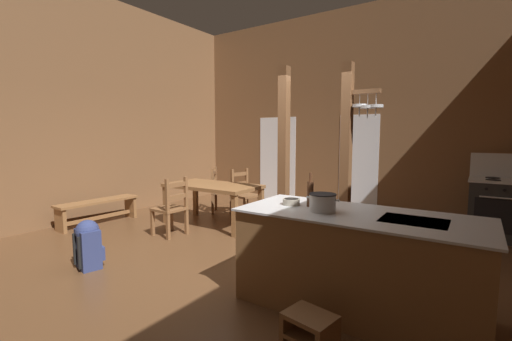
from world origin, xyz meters
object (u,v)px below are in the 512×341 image
object	(u,v)px
mixing_bowl_on_counter	(291,202)
ladderback_chair_near_window	(171,208)
step_stool	(310,330)
ladderback_chair_by_post	(244,194)
bench_along_left_wall	(98,207)
bottle_tall_on_counter	(310,193)
ladderback_chair_at_table_end	(221,191)
stove_range	(510,209)
dining_table	(212,189)
stockpot_on_counter	(323,202)
kitchen_island	(356,261)
backpack	(88,243)

from	to	relation	value
mixing_bowl_on_counter	ladderback_chair_near_window	bearing A→B (deg)	165.66
step_stool	ladderback_chair_by_post	distance (m)	4.32
step_stool	bench_along_left_wall	world-z (taller)	bench_along_left_wall
ladderback_chair_near_window	ladderback_chair_by_post	xyz separation A→B (m)	(0.21, 1.70, 0.00)
step_stool	ladderback_chair_by_post	world-z (taller)	ladderback_chair_by_post
bottle_tall_on_counter	ladderback_chair_at_table_end	bearing A→B (deg)	143.18
stove_range	ladderback_chair_near_window	size ratio (longest dim) A/B	1.39
ladderback_chair_near_window	ladderback_chair_by_post	size ratio (longest dim) A/B	1.00
dining_table	bench_along_left_wall	xyz separation A→B (m)	(-1.76, -1.14, -0.35)
stockpot_on_counter	bottle_tall_on_counter	bearing A→B (deg)	145.99
kitchen_island	bench_along_left_wall	world-z (taller)	kitchen_island
step_stool	dining_table	distance (m)	3.87
kitchen_island	step_stool	world-z (taller)	kitchen_island
mixing_bowl_on_counter	stove_range	bearing A→B (deg)	59.99
step_stool	ladderback_chair_by_post	size ratio (longest dim) A/B	0.43
ladderback_chair_by_post	bottle_tall_on_counter	distance (m)	3.46
ladderback_chair_at_table_end	ladderback_chair_by_post	bearing A→B (deg)	-2.72
kitchen_island	ladderback_chair_near_window	bearing A→B (deg)	168.62
bench_along_left_wall	mixing_bowl_on_counter	world-z (taller)	mixing_bowl_on_counter
ladderback_chair_at_table_end	kitchen_island	bearing A→B (deg)	-33.25
ladderback_chair_at_table_end	bench_along_left_wall	bearing A→B (deg)	-121.81
ladderback_chair_by_post	bottle_tall_on_counter	world-z (taller)	bottle_tall_on_counter
ladderback_chair_by_post	backpack	bearing A→B (deg)	-90.37
ladderback_chair_near_window	mixing_bowl_on_counter	bearing A→B (deg)	-14.34
kitchen_island	dining_table	size ratio (longest dim) A/B	1.27
ladderback_chair_at_table_end	backpack	world-z (taller)	ladderback_chair_at_table_end
stove_range	ladderback_chair_by_post	xyz separation A→B (m)	(-4.30, -1.11, -0.03)
stove_range	backpack	bearing A→B (deg)	-135.10
stove_range	step_stool	size ratio (longest dim) A/B	3.27
stove_range	ladderback_chair_at_table_end	world-z (taller)	stove_range
stockpot_on_counter	bottle_tall_on_counter	size ratio (longest dim) A/B	0.95
ladderback_chair_at_table_end	mixing_bowl_on_counter	size ratio (longest dim) A/B	5.44
stove_range	ladderback_chair_at_table_end	size ratio (longest dim) A/B	1.39
backpack	dining_table	bearing A→B (deg)	92.08
step_stool	bottle_tall_on_counter	size ratio (longest dim) A/B	1.19
bottle_tall_on_counter	ladderback_chair_by_post	bearing A→B (deg)	137.23
stockpot_on_counter	kitchen_island	bearing A→B (deg)	18.22
ladderback_chair_near_window	stockpot_on_counter	distance (m)	3.04
ladderback_chair_by_post	ladderback_chair_at_table_end	bearing A→B (deg)	177.28
bench_along_left_wall	ladderback_chair_at_table_end	bearing A→B (deg)	58.19
stove_range	ladderback_chair_by_post	distance (m)	4.44
dining_table	ladderback_chair_near_window	xyz separation A→B (m)	(-0.10, -0.88, -0.20)
ladderback_chair_at_table_end	stockpot_on_counter	bearing A→B (deg)	-36.67
kitchen_island	bottle_tall_on_counter	size ratio (longest dim) A/B	6.38
ladderback_chair_by_post	mixing_bowl_on_counter	size ratio (longest dim) A/B	5.44
kitchen_island	stockpot_on_counter	xyz separation A→B (m)	(-0.30, -0.10, 0.54)
stove_range	backpack	world-z (taller)	stove_range
bench_along_left_wall	bottle_tall_on_counter	distance (m)	4.44
mixing_bowl_on_counter	bottle_tall_on_counter	bearing A→B (deg)	7.64
stove_range	stockpot_on_counter	size ratio (longest dim) A/B	4.07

